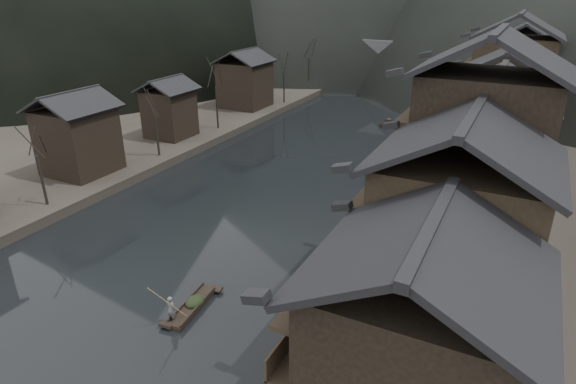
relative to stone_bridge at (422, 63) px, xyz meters
The scene contains 12 objects.
water 72.18m from the stone_bridge, 90.00° to the right, with size 300.00×300.00×0.00m, color black.
left_bank 47.64m from the stone_bridge, 137.56° to the right, with size 40.00×200.00×1.20m, color #2D2823.
stilt_houses 55.68m from the stone_bridge, 71.87° to the right, with size 9.00×67.60×16.85m.
left_houses 55.79m from the stone_bridge, 111.56° to the right, with size 8.10×53.20×8.73m.
bare_trees 44.75m from the stone_bridge, 112.34° to the right, with size 3.95×73.20×7.91m.
moored_sampans 49.31m from the stone_bridge, 75.67° to the right, with size 3.21×67.20×0.47m.
midriver_boats 31.18m from the stone_bridge, 81.51° to the right, with size 7.48×11.95×0.44m.
stone_bridge is the anchor object (origin of this frame).
hero_sampan 74.67m from the stone_bridge, 87.89° to the right, with size 1.53×4.98×0.43m.
cargo_heap 74.41m from the stone_bridge, 87.87° to the right, with size 1.08×1.42×0.65m, color black.
boatman 76.31m from the stone_bridge, 88.09° to the right, with size 0.64×0.42×1.74m, color slate.
bamboo_pole 76.23m from the stone_bridge, 87.94° to the right, with size 0.06×0.06×4.52m, color #8C7A51.
Camera 1 is at (19.26, -21.87, 18.79)m, focal length 30.00 mm.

